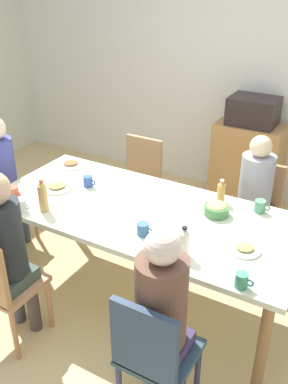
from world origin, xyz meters
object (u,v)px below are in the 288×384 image
(person_1, at_px, (2,173))
(person_3, at_px, (4,244))
(chair_2, at_px, (153,353))
(plate_2, at_px, (245,249))
(person_0, at_px, (254,193))
(chair_4, at_px, (139,178))
(chair_0, at_px, (255,208))
(microwave, at_px, (253,111))
(bottle_1, at_px, (184,242))
(plate_0, at_px, (57,187))
(cup_1, at_px, (88,181))
(plate_1, at_px, (71,164))
(side_cabinet, at_px, (247,164))
(person_2, at_px, (162,311))
(cup_2, at_px, (22,205))
(bowl_0, at_px, (217,209))
(cup_0, at_px, (242,280))
(bottle_2, at_px, (43,196))
(bottle_0, at_px, (221,192))
(cup_5, at_px, (260,206))
(dining_table, at_px, (144,219))
(cup_4, at_px, (143,229))
(chair_3, at_px, (0,283))
(cup_3, at_px, (14,193))

(person_1, distance_m, person_3, 1.19)
(chair_2, distance_m, plate_2, 0.86)
(person_0, relative_size, chair_4, 1.33)
(chair_0, xyz_separation_m, microwave, (-0.39, 0.98, 0.53))
(bottle_1, bearing_deg, plate_2, 37.31)
(plate_0, relative_size, cup_1, 2.30)
(bottle_1, bearing_deg, plate_1, 153.82)
(chair_2, relative_size, side_cabinet, 1.00)
(person_0, height_order, person_2, person_2)
(cup_2, bearing_deg, bowl_0, 28.00)
(plate_0, height_order, bottle_1, bottle_1)
(chair_2, xyz_separation_m, side_cabinet, (-0.39, 2.78, -0.06))
(cup_0, bearing_deg, bottle_2, 176.46)
(bottle_0, xyz_separation_m, bottle_2, (-1.06, -0.76, 0.03))
(cup_2, height_order, cup_5, cup_2)
(side_cabinet, relative_size, microwave, 1.88)
(cup_2, bearing_deg, bottle_2, 31.74)
(dining_table, height_order, person_2, person_2)
(microwave, bearing_deg, cup_2, -112.10)
(person_1, distance_m, cup_0, 2.38)
(person_0, xyz_separation_m, person_1, (-2.02, -0.81, 0.03))
(chair_4, height_order, cup_4, chair_4)
(chair_2, distance_m, bottle_2, 1.37)
(side_cabinet, bearing_deg, cup_2, -112.10)
(person_1, bearing_deg, dining_table, 0.00)
(bowl_0, xyz_separation_m, side_cabinet, (-0.29, 1.68, -0.37))
(person_2, height_order, cup_1, person_2)
(person_0, bearing_deg, chair_3, -124.10)
(bowl_0, relative_size, side_cabinet, 0.20)
(cup_0, bearing_deg, cup_4, 166.25)
(cup_5, bearing_deg, plate_2, -83.15)
(person_2, distance_m, side_cabinet, 2.73)
(dining_table, distance_m, person_3, 1.00)
(bottle_1, bearing_deg, chair_4, 130.31)
(chair_3, bearing_deg, cup_5, 44.71)
(plate_1, height_order, bottle_2, bottle_2)
(cup_1, xyz_separation_m, bottle_2, (-0.05, -0.47, 0.07))
(cup_0, relative_size, bottle_1, 0.53)
(cup_0, bearing_deg, person_2, -131.85)
(person_2, distance_m, cup_1, 1.47)
(person_2, bearing_deg, chair_0, 90.00)
(dining_table, relative_size, chair_0, 2.57)
(chair_3, relative_size, cup_0, 8.22)
(plate_0, bearing_deg, dining_table, 3.71)
(plate_0, xyz_separation_m, cup_2, (0.01, -0.40, 0.03))
(plate_0, distance_m, microwave, 2.17)
(cup_4, bearing_deg, chair_3, -139.77)
(person_0, distance_m, chair_4, 1.17)
(cup_0, relative_size, cup_3, 0.95)
(bottle_1, xyz_separation_m, side_cabinet, (-0.30, 2.24, -0.43))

